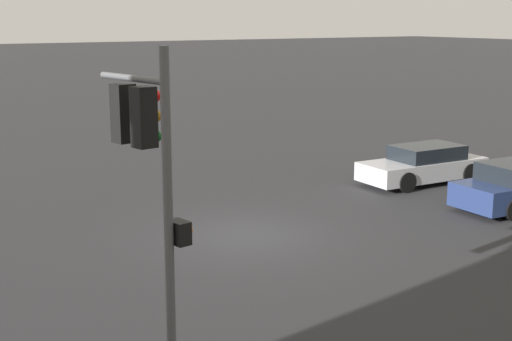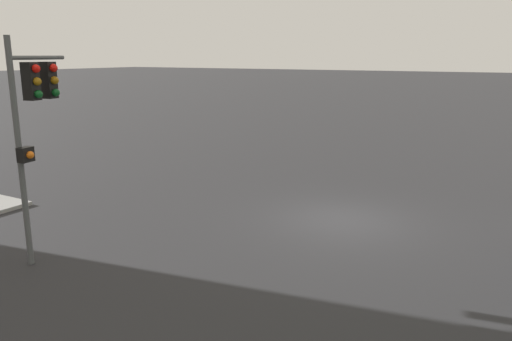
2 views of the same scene
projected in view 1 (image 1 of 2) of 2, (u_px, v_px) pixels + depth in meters
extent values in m
plane|color=#28282B|center=(246.00, 235.00, 19.63)|extent=(300.00, 300.00, 0.00)
cylinder|color=#515456|center=(169.00, 237.00, 10.35)|extent=(0.14, 0.14, 5.49)
cylinder|color=#515456|center=(132.00, 78.00, 10.51)|extent=(0.38, 1.72, 0.10)
cube|color=black|center=(144.00, 117.00, 10.42)|extent=(0.35, 0.35, 0.90)
sphere|color=red|center=(154.00, 96.00, 10.48)|extent=(0.20, 0.20, 0.20)
sphere|color=#99660F|center=(155.00, 116.00, 10.54)|extent=(0.20, 0.20, 0.20)
sphere|color=#0F511E|center=(155.00, 136.00, 10.60)|extent=(0.20, 0.20, 0.20)
cube|color=black|center=(124.00, 113.00, 10.84)|extent=(0.35, 0.35, 0.90)
sphere|color=red|center=(134.00, 93.00, 10.90)|extent=(0.20, 0.20, 0.20)
sphere|color=#99660F|center=(134.00, 112.00, 10.96)|extent=(0.20, 0.20, 0.20)
sphere|color=#0F511E|center=(135.00, 131.00, 11.03)|extent=(0.20, 0.20, 0.20)
cube|color=black|center=(179.00, 232.00, 10.46)|extent=(0.28, 0.38, 0.35)
sphere|color=orange|center=(187.00, 231.00, 10.55)|extent=(0.18, 0.18, 0.18)
cube|color=#B7B7BC|center=(422.00, 169.00, 25.65)|extent=(4.80, 1.94, 0.65)
cube|color=black|center=(427.00, 152.00, 25.62)|extent=(2.52, 1.66, 0.51)
cylinder|color=black|center=(407.00, 182.00, 24.26)|extent=(0.72, 0.24, 0.71)
cylinder|color=black|center=(375.00, 173.00, 25.69)|extent=(0.72, 0.24, 0.71)
cylinder|color=black|center=(469.00, 173.00, 25.68)|extent=(0.72, 0.24, 0.71)
cylinder|color=black|center=(436.00, 165.00, 27.11)|extent=(0.72, 0.24, 0.71)
cylinder|color=black|center=(469.00, 197.00, 22.41)|extent=(0.64, 0.24, 0.64)
cylinder|color=black|center=(512.00, 210.00, 20.97)|extent=(0.64, 0.24, 0.64)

